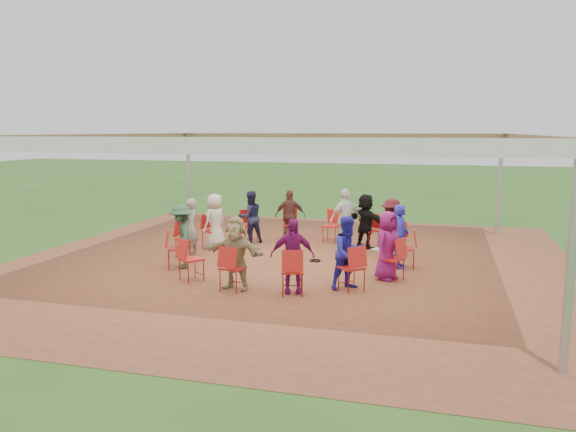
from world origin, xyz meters
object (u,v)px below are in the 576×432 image
(person_seated_8, at_px, (182,236))
(chair_0, at_px, (392,259))
(person_seated_3, at_px, (366,221))
(person_seated_1, at_px, (401,236))
(chair_6, at_px, (249,226))
(chair_1, at_px, (406,249))
(person_seated_11, at_px, (348,253))
(chair_5, at_px, (290,225))
(chair_12, at_px, (292,271))
(person_seated_4, at_px, (290,216))
(laptop, at_px, (380,247))
(chair_4, at_px, (331,226))
(person_seated_6, at_px, (215,221))
(chair_11, at_px, (233,268))
(chair_13, at_px, (352,268))
(chair_7, at_px, (212,231))
(person_seated_7, at_px, (190,228))
(person_seated_0, at_px, (387,245))
(standing_person, at_px, (345,219))
(chair_2, at_px, (396,239))
(cable_coil, at_px, (315,261))
(person_seated_9, at_px, (236,253))
(chair_9, at_px, (176,249))
(person_seated_5, at_px, (250,217))
(chair_10, at_px, (191,260))
(chair_3, at_px, (369,231))
(chair_8, at_px, (186,239))
(person_seated_2, at_px, (391,228))
(person_seated_10, at_px, (292,256))

(person_seated_8, bearing_deg, chair_0, 63.65)
(person_seated_3, bearing_deg, person_seated_1, 154.29)
(chair_6, distance_m, person_seated_8, 3.25)
(chair_1, bearing_deg, person_seated_11, 151.54)
(chair_5, bearing_deg, chair_12, 90.00)
(person_seated_4, distance_m, laptop, 4.43)
(chair_4, xyz_separation_m, person_seated_6, (-2.79, -1.64, 0.28))
(chair_4, bearing_deg, chair_11, 90.00)
(chair_13, relative_size, person_seated_4, 0.62)
(chair_7, bearing_deg, person_seated_7, 18.64)
(chair_1, bearing_deg, person_seated_0, 161.36)
(person_seated_4, xyz_separation_m, standing_person, (1.69, -0.74, 0.08))
(chair_2, distance_m, cable_coil, 2.12)
(person_seated_9, bearing_deg, person_seated_7, 141.43)
(person_seated_8, bearing_deg, person_seated_1, 77.14)
(chair_5, xyz_separation_m, person_seated_0, (3.07, -3.53, 0.28))
(chair_13, relative_size, person_seated_11, 0.62)
(person_seated_6, height_order, laptop, person_seated_6)
(chair_5, height_order, standing_person, standing_person)
(chair_11, xyz_separation_m, cable_coil, (1.00, 2.83, -0.43))
(chair_6, distance_m, person_seated_11, 5.20)
(chair_0, distance_m, person_seated_1, 1.19)
(chair_7, relative_size, person_seated_0, 0.62)
(chair_2, height_order, laptop, chair_2)
(person_seated_9, bearing_deg, chair_9, 157.03)
(chair_2, xyz_separation_m, chair_11, (-2.78, -3.90, 0.00))
(person_seated_7, xyz_separation_m, person_seated_9, (2.10, -2.37, 0.00))
(person_seated_6, bearing_deg, person_seated_5, 167.14)
(person_seated_5, bearing_deg, chair_10, 50.37)
(chair_3, distance_m, chair_8, 4.79)
(chair_13, bearing_deg, person_seated_2, 40.23)
(chair_11, height_order, person_seated_9, person_seated_9)
(person_seated_3, height_order, cable_coil, person_seated_3)
(chair_8, height_order, person_seated_6, person_seated_6)
(chair_13, distance_m, person_seated_4, 5.07)
(chair_6, bearing_deg, chair_13, 90.00)
(person_seated_2, bearing_deg, chair_10, 103.16)
(chair_12, bearing_deg, person_seated_1, 40.23)
(person_seated_2, xyz_separation_m, person_seated_4, (-2.92, 1.22, 0.00))
(chair_0, relative_size, chair_9, 1.00)
(person_seated_11, xyz_separation_m, cable_coil, (-1.14, 2.11, -0.71))
(chair_1, distance_m, cable_coil, 2.15)
(person_seated_6, distance_m, cable_coil, 3.07)
(chair_2, bearing_deg, person_seated_6, 64.92)
(person_seated_5, bearing_deg, chair_1, 116.35)
(chair_3, distance_m, cable_coil, 2.24)
(chair_0, bearing_deg, person_seated_3, 40.23)
(chair_8, height_order, person_seated_5, person_seated_5)
(chair_5, xyz_separation_m, chair_12, (1.46, -5.11, 0.00))
(chair_4, distance_m, person_seated_10, 5.07)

